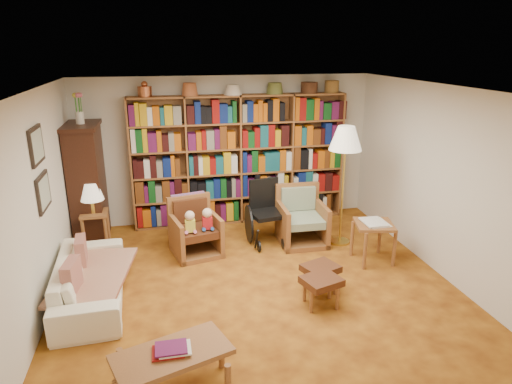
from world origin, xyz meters
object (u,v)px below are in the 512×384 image
object	(u,v)px
side_table_lamp	(95,222)
armchair_sage	(300,220)
side_table_papers	(374,229)
coffee_table	(172,357)
armchair_leather	(195,230)
footstool_a	(320,270)
footstool_b	(321,283)
floor_lamp	(345,143)
wheelchair	(266,214)
sofa	(90,279)

from	to	relation	value
side_table_lamp	armchair_sage	size ratio (longest dim) A/B	0.68
side_table_papers	coffee_table	size ratio (longest dim) A/B	0.55
side_table_lamp	armchair_leather	bearing A→B (deg)	-15.07
side_table_papers	footstool_a	xyz separation A→B (m)	(-1.02, -0.65, -0.20)
side_table_lamp	footstool_b	world-z (taller)	side_table_lamp
side_table_lamp	side_table_papers	bearing A→B (deg)	-17.61
side_table_lamp	floor_lamp	xyz separation A→B (m)	(3.71, -0.55, 1.16)
armchair_leather	side_table_lamp	bearing A→B (deg)	164.93
armchair_leather	floor_lamp	bearing A→B (deg)	-3.88
armchair_sage	coffee_table	xyz separation A→B (m)	(-2.10, -2.94, 0.01)
footstool_b	floor_lamp	bearing A→B (deg)	61.25
armchair_leather	coffee_table	bearing A→B (deg)	-98.86
armchair_leather	side_table_papers	xyz separation A→B (m)	(2.45, -0.85, 0.14)
wheelchair	footstool_b	xyz separation A→B (m)	(0.21, -2.00, -0.15)
floor_lamp	coffee_table	bearing A→B (deg)	-134.66
sofa	footstool_b	xyz separation A→B (m)	(2.69, -0.71, 0.02)
wheelchair	floor_lamp	world-z (taller)	floor_lamp
side_table_lamp	floor_lamp	distance (m)	3.92
armchair_sage	coffee_table	bearing A→B (deg)	-125.60
sofa	footstool_a	world-z (taller)	sofa
coffee_table	wheelchair	bearing A→B (deg)	62.85
floor_lamp	sofa	bearing A→B (deg)	-165.15
floor_lamp	footstool_b	world-z (taller)	floor_lamp
sofa	side_table_lamp	world-z (taller)	side_table_lamp
wheelchair	coffee_table	xyz separation A→B (m)	(-1.57, -3.06, -0.10)
armchair_leather	footstool_a	distance (m)	2.07
sofa	wheelchair	distance (m)	2.80
sofa	side_table_papers	distance (m)	3.83
armchair_sage	side_table_papers	bearing A→B (deg)	-48.81
armchair_leather	footstool_b	distance (m)	2.25
armchair_leather	side_table_papers	bearing A→B (deg)	-19.10
sofa	floor_lamp	size ratio (longest dim) A/B	1.02
wheelchair	side_table_papers	distance (m)	1.69
floor_lamp	footstool_b	size ratio (longest dim) A/B	3.55
side_table_lamp	footstool_b	size ratio (longest dim) A/B	1.15
armchair_leather	footstool_a	world-z (taller)	armchair_leather
sofa	footstool_a	size ratio (longest dim) A/B	3.64
side_table_lamp	side_table_papers	size ratio (longest dim) A/B	0.97
side_table_lamp	armchair_leather	size ratio (longest dim) A/B	0.70
side_table_papers	footstool_b	size ratio (longest dim) A/B	1.19
armchair_sage	footstool_a	size ratio (longest dim) A/B	1.71
footstool_b	armchair_sage	bearing A→B (deg)	80.16
wheelchair	side_table_papers	world-z (taller)	wheelchair
sofa	coffee_table	world-z (taller)	sofa
armchair_leather	coffee_table	size ratio (longest dim) A/B	0.75
sofa	wheelchair	bearing A→B (deg)	-65.24
armchair_sage	footstool_a	distance (m)	1.57
sofa	side_table_papers	xyz separation A→B (m)	(3.82, 0.26, 0.21)
armchair_sage	side_table_papers	xyz separation A→B (m)	(0.80, -0.91, 0.15)
armchair_sage	sofa	bearing A→B (deg)	-158.80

